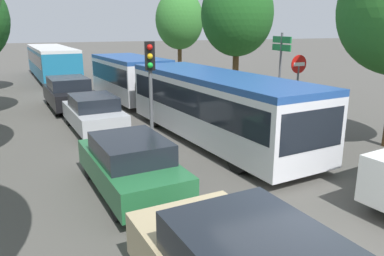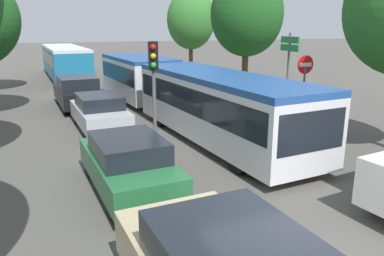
{
  "view_description": "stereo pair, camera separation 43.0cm",
  "coord_description": "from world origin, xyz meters",
  "px_view_note": "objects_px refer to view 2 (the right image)",
  "views": [
    {
      "loc": [
        -3.81,
        -3.82,
        3.84
      ],
      "look_at": [
        0.2,
        5.06,
        1.2
      ],
      "focal_mm": 35.0,
      "sensor_mm": 36.0,
      "label": 1
    },
    {
      "loc": [
        -3.42,
        -3.98,
        3.84
      ],
      "look_at": [
        0.2,
        5.06,
        1.2
      ],
      "focal_mm": 35.0,
      "sensor_mm": 36.0,
      "label": 2
    }
  ],
  "objects_px": {
    "queued_car_silver": "(100,112)",
    "no_entry_sign": "(304,80)",
    "traffic_light": "(154,70)",
    "tree_right_far": "(191,20)",
    "queued_car_black": "(78,92)",
    "direction_sign_post": "(289,57)",
    "tree_right_mid": "(246,16)",
    "queued_car_green": "(128,163)",
    "articulated_bus": "(177,89)",
    "city_bus_rear": "(65,60)"
  },
  "relations": [
    {
      "from": "traffic_light",
      "to": "tree_right_mid",
      "type": "relative_size",
      "value": 0.5
    },
    {
      "from": "no_entry_sign",
      "to": "city_bus_rear",
      "type": "bearing_deg",
      "value": -158.53
    },
    {
      "from": "traffic_light",
      "to": "tree_right_far",
      "type": "height_order",
      "value": "tree_right_far"
    },
    {
      "from": "queued_car_green",
      "to": "tree_right_far",
      "type": "bearing_deg",
      "value": -29.08
    },
    {
      "from": "no_entry_sign",
      "to": "direction_sign_post",
      "type": "relative_size",
      "value": 0.78
    },
    {
      "from": "direction_sign_post",
      "to": "tree_right_far",
      "type": "distance_m",
      "value": 13.37
    },
    {
      "from": "queued_car_black",
      "to": "tree_right_mid",
      "type": "distance_m",
      "value": 9.83
    },
    {
      "from": "traffic_light",
      "to": "tree_right_far",
      "type": "bearing_deg",
      "value": 169.79
    },
    {
      "from": "queued_car_green",
      "to": "direction_sign_post",
      "type": "distance_m",
      "value": 10.19
    },
    {
      "from": "city_bus_rear",
      "to": "tree_right_mid",
      "type": "relative_size",
      "value": 1.66
    },
    {
      "from": "articulated_bus",
      "to": "no_entry_sign",
      "type": "distance_m",
      "value": 5.1
    },
    {
      "from": "queued_car_black",
      "to": "tree_right_far",
      "type": "bearing_deg",
      "value": -51.67
    },
    {
      "from": "traffic_light",
      "to": "tree_right_far",
      "type": "xyz_separation_m",
      "value": [
        7.4,
        15.42,
        1.84
      ]
    },
    {
      "from": "tree_right_mid",
      "to": "tree_right_far",
      "type": "bearing_deg",
      "value": 89.53
    },
    {
      "from": "no_entry_sign",
      "to": "tree_right_far",
      "type": "bearing_deg",
      "value": 174.41
    },
    {
      "from": "direction_sign_post",
      "to": "tree_right_mid",
      "type": "distance_m",
      "value": 5.2
    },
    {
      "from": "tree_right_mid",
      "to": "tree_right_far",
      "type": "height_order",
      "value": "tree_right_mid"
    },
    {
      "from": "articulated_bus",
      "to": "tree_right_mid",
      "type": "relative_size",
      "value": 2.33
    },
    {
      "from": "articulated_bus",
      "to": "tree_right_mid",
      "type": "xyz_separation_m",
      "value": [
        5.49,
        4.05,
        3.04
      ]
    },
    {
      "from": "queued_car_black",
      "to": "direction_sign_post",
      "type": "xyz_separation_m",
      "value": [
        8.57,
        -5.05,
        1.78
      ]
    },
    {
      "from": "tree_right_far",
      "to": "queued_car_silver",
      "type": "bearing_deg",
      "value": -124.72
    },
    {
      "from": "queued_car_silver",
      "to": "traffic_light",
      "type": "height_order",
      "value": "traffic_light"
    },
    {
      "from": "queued_car_green",
      "to": "traffic_light",
      "type": "xyz_separation_m",
      "value": [
        1.63,
        3.27,
        1.82
      ]
    },
    {
      "from": "no_entry_sign",
      "to": "articulated_bus",
      "type": "bearing_deg",
      "value": -127.11
    },
    {
      "from": "traffic_light",
      "to": "direction_sign_post",
      "type": "height_order",
      "value": "direction_sign_post"
    },
    {
      "from": "direction_sign_post",
      "to": "articulated_bus",
      "type": "bearing_deg",
      "value": -4.5
    },
    {
      "from": "queued_car_black",
      "to": "articulated_bus",
      "type": "bearing_deg",
      "value": -142.84
    },
    {
      "from": "queued_car_black",
      "to": "tree_right_far",
      "type": "distance_m",
      "value": 12.82
    },
    {
      "from": "queued_car_green",
      "to": "queued_car_black",
      "type": "relative_size",
      "value": 0.89
    },
    {
      "from": "city_bus_rear",
      "to": "queued_car_silver",
      "type": "relative_size",
      "value": 2.82
    },
    {
      "from": "queued_car_silver",
      "to": "traffic_light",
      "type": "xyz_separation_m",
      "value": [
        1.43,
        -2.68,
        1.81
      ]
    },
    {
      "from": "queued_car_black",
      "to": "tree_right_far",
      "type": "relative_size",
      "value": 0.69
    },
    {
      "from": "queued_car_silver",
      "to": "direction_sign_post",
      "type": "xyz_separation_m",
      "value": [
        8.2,
        -0.49,
        1.86
      ]
    },
    {
      "from": "queued_car_silver",
      "to": "queued_car_green",
      "type": "bearing_deg",
      "value": 174.79
    },
    {
      "from": "traffic_light",
      "to": "direction_sign_post",
      "type": "relative_size",
      "value": 0.94
    },
    {
      "from": "queued_car_silver",
      "to": "queued_car_black",
      "type": "distance_m",
      "value": 4.58
    },
    {
      "from": "no_entry_sign",
      "to": "tree_right_mid",
      "type": "distance_m",
      "value": 7.68
    },
    {
      "from": "queued_car_silver",
      "to": "traffic_light",
      "type": "distance_m",
      "value": 3.53
    },
    {
      "from": "queued_car_silver",
      "to": "tree_right_far",
      "type": "distance_m",
      "value": 15.93
    },
    {
      "from": "queued_car_black",
      "to": "tree_right_mid",
      "type": "relative_size",
      "value": 0.66
    },
    {
      "from": "articulated_bus",
      "to": "traffic_light",
      "type": "bearing_deg",
      "value": -36.59
    },
    {
      "from": "no_entry_sign",
      "to": "direction_sign_post",
      "type": "height_order",
      "value": "direction_sign_post"
    },
    {
      "from": "queued_car_green",
      "to": "tree_right_mid",
      "type": "bearing_deg",
      "value": -44.32
    },
    {
      "from": "queued_car_silver",
      "to": "no_entry_sign",
      "type": "xyz_separation_m",
      "value": [
        7.31,
        -2.77,
        1.19
      ]
    },
    {
      "from": "traffic_light",
      "to": "no_entry_sign",
      "type": "xyz_separation_m",
      "value": [
        5.89,
        -0.09,
        -0.62
      ]
    },
    {
      "from": "queued_car_green",
      "to": "tree_right_far",
      "type": "height_order",
      "value": "tree_right_far"
    },
    {
      "from": "city_bus_rear",
      "to": "direction_sign_post",
      "type": "distance_m",
      "value": 18.84
    },
    {
      "from": "articulated_bus",
      "to": "direction_sign_post",
      "type": "height_order",
      "value": "direction_sign_post"
    },
    {
      "from": "queued_car_green",
      "to": "direction_sign_post",
      "type": "height_order",
      "value": "direction_sign_post"
    },
    {
      "from": "traffic_light",
      "to": "no_entry_sign",
      "type": "distance_m",
      "value": 5.92
    }
  ]
}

